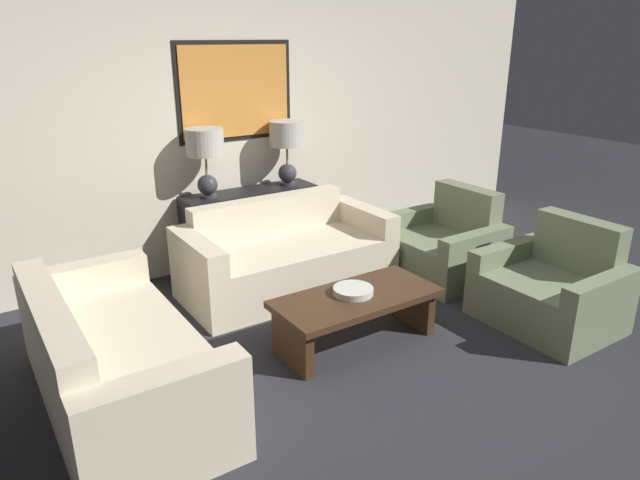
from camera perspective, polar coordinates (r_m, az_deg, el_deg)
ground_plane at (r=4.17m, az=7.99°, el=-12.28°), size 20.00×20.00×0.00m
back_wall at (r=5.72m, az=-8.49°, el=10.84°), size 7.83×0.12×2.65m
console_table at (r=5.71m, az=-6.89°, el=1.15°), size 1.35×0.36×0.78m
table_lamp_left at (r=5.33m, az=-11.41°, el=8.73°), size 0.34×0.34×0.64m
table_lamp_right at (r=5.71m, az=-3.33°, el=9.79°), size 0.34×0.34×0.64m
couch_by_back_wall at (r=5.19m, az=-3.46°, el=-1.86°), size 1.88×0.89×0.79m
couch_by_side at (r=3.82m, az=-19.81°, el=-11.51°), size 0.89×1.88×0.79m
coffee_table at (r=4.27m, az=3.64°, el=-6.73°), size 1.24×0.58×0.40m
decorative_bowl at (r=4.23m, az=3.33°, el=-5.09°), size 0.30×0.30×0.05m
armchair_near_back_wall at (r=5.62m, az=12.25°, el=-0.67°), size 0.83×1.00×0.83m
armchair_near_camera at (r=4.93m, az=22.16°, el=-4.68°), size 0.83×1.00×0.83m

